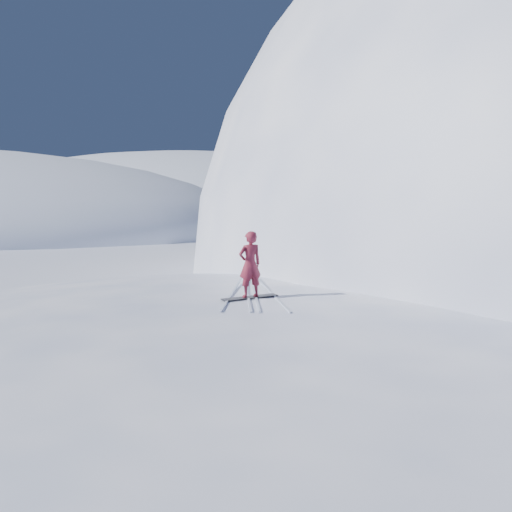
% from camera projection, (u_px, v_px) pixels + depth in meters
% --- Properties ---
extents(ground, '(400.00, 400.00, 0.00)m').
position_uv_depth(ground, '(234.00, 442.00, 9.89)').
color(ground, white).
rests_on(ground, ground).
extents(near_ridge, '(36.00, 28.00, 4.80)m').
position_uv_depth(near_ridge, '(293.00, 389.00, 12.65)').
color(near_ridge, white).
rests_on(near_ridge, ground).
extents(peak_shoulder, '(28.00, 24.00, 18.00)m').
position_uv_depth(peak_shoulder, '(467.00, 287.00, 27.72)').
color(peak_shoulder, white).
rests_on(peak_shoulder, ground).
extents(far_ridge_c, '(140.00, 90.00, 36.00)m').
position_uv_depth(far_ridge_c, '(180.00, 220.00, 124.31)').
color(far_ridge_c, white).
rests_on(far_ridge_c, ground).
extents(wind_bumps, '(16.00, 14.40, 1.00)m').
position_uv_depth(wind_bumps, '(231.00, 398.00, 12.05)').
color(wind_bumps, white).
rests_on(wind_bumps, ground).
extents(snowboard, '(1.56, 1.28, 0.03)m').
position_uv_depth(snowboard, '(250.00, 297.00, 13.19)').
color(snowboard, black).
rests_on(snowboard, near_ridge).
extents(snowboarder, '(0.83, 0.78, 1.90)m').
position_uv_depth(snowboarder, '(250.00, 264.00, 13.08)').
color(snowboarder, maroon).
rests_on(snowboarder, snowboard).
extents(board_tracks, '(2.44, 5.98, 0.04)m').
position_uv_depth(board_tracks, '(251.00, 289.00, 14.44)').
color(board_tracks, silver).
rests_on(board_tracks, ground).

